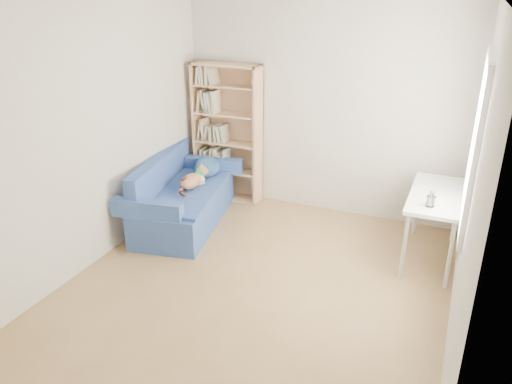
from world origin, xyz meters
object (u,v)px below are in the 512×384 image
sofa (183,198)px  desk (436,201)px  bookshelf (228,139)px  pen_cup (431,200)px

sofa → desk: 2.88m
desk → bookshelf: bearing=166.4°
bookshelf → desk: bearing=-13.6°
bookshelf → pen_cup: (2.64, -1.00, -0.02)m
sofa → bookshelf: 1.06m
bookshelf → pen_cup: 2.82m
sofa → pen_cup: 2.85m
desk → pen_cup: size_ratio=6.61×
sofa → desk: size_ratio=1.59×
sofa → bookshelf: size_ratio=1.00×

